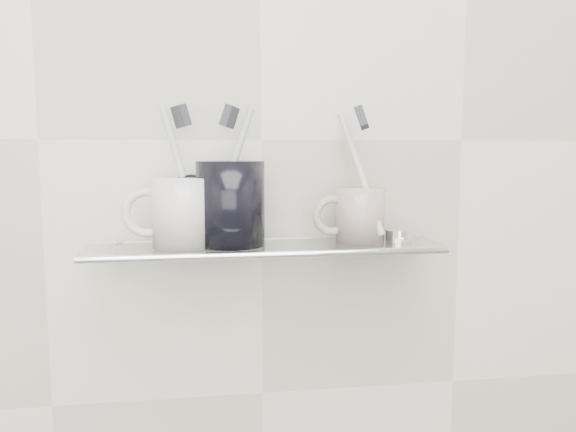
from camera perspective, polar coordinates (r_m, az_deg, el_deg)
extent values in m
plane|color=beige|center=(0.85, -2.74, 7.74)|extent=(2.50, 0.00, 2.50)
cube|color=silver|center=(0.80, -2.25, -3.22)|extent=(0.50, 0.12, 0.01)
cylinder|color=silver|center=(0.75, -1.80, -3.96)|extent=(0.50, 0.01, 0.01)
cylinder|color=silver|center=(0.86, -16.70, -3.62)|extent=(0.02, 0.03, 0.02)
cylinder|color=silver|center=(0.90, 10.90, -3.00)|extent=(0.02, 0.03, 0.02)
cylinder|color=silver|center=(0.80, -10.60, 0.38)|extent=(0.11, 0.11, 0.10)
torus|color=silver|center=(0.80, -14.11, 0.32)|extent=(0.07, 0.01, 0.07)
cylinder|color=silver|center=(0.79, -10.68, 4.17)|extent=(0.06, 0.02, 0.19)
cube|color=#2D2F36|center=(0.79, -10.81, 9.93)|extent=(0.03, 0.03, 0.03)
cylinder|color=black|center=(0.80, -5.86, 1.28)|extent=(0.12, 0.12, 0.12)
torus|color=black|center=(0.80, -9.76, 1.21)|extent=(0.08, 0.01, 0.08)
cylinder|color=#ABADAF|center=(0.79, -5.90, 4.25)|extent=(0.07, 0.02, 0.18)
cube|color=#2D2F36|center=(0.80, -5.97, 10.02)|extent=(0.03, 0.03, 0.04)
cylinder|color=silver|center=(0.83, 7.33, 0.10)|extent=(0.07, 0.07, 0.08)
torus|color=silver|center=(0.82, 4.54, 0.05)|extent=(0.06, 0.01, 0.06)
cylinder|color=beige|center=(0.82, 7.40, 4.32)|extent=(0.06, 0.08, 0.18)
cube|color=#2D2F36|center=(0.82, 7.48, 9.88)|extent=(0.03, 0.03, 0.04)
cylinder|color=silver|center=(0.85, 11.21, -1.93)|extent=(0.04, 0.04, 0.02)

